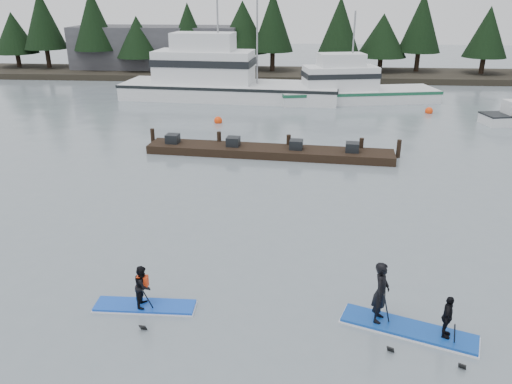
# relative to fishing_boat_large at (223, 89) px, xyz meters

# --- Properties ---
(ground) EXTENTS (160.00, 160.00, 0.00)m
(ground) POSITION_rel_fishing_boat_large_xyz_m (4.69, -30.03, -0.77)
(ground) COLOR slate
(ground) RESTS_ON ground
(far_shore) EXTENTS (70.00, 8.00, 0.60)m
(far_shore) POSITION_rel_fishing_boat_large_xyz_m (4.69, 11.97, -0.47)
(far_shore) COLOR #2D281E
(far_shore) RESTS_ON ground
(treeline) EXTENTS (60.00, 4.00, 8.00)m
(treeline) POSITION_rel_fishing_boat_large_xyz_m (4.69, 11.97, -0.77)
(treeline) COLOR black
(treeline) RESTS_ON ground
(waterfront_building) EXTENTS (18.00, 6.00, 5.00)m
(waterfront_building) POSITION_rel_fishing_boat_large_xyz_m (-9.31, 13.97, 1.73)
(waterfront_building) COLOR #4C4C51
(waterfront_building) RESTS_ON ground
(fishing_boat_large) EXTENTS (18.36, 6.50, 10.12)m
(fishing_boat_large) POSITION_rel_fishing_boat_large_xyz_m (0.00, 0.00, 0.00)
(fishing_boat_large) COLOR white
(fishing_boat_large) RESTS_ON ground
(fishing_boat_medium) EXTENTS (13.40, 6.20, 7.91)m
(fishing_boat_medium) POSITION_rel_fishing_boat_large_xyz_m (10.84, -0.42, -0.22)
(fishing_boat_medium) COLOR white
(fishing_boat_medium) RESTS_ON ground
(floating_dock) EXTENTS (13.63, 3.02, 0.45)m
(floating_dock) POSITION_rel_fishing_boat_large_xyz_m (4.74, -15.79, -0.55)
(floating_dock) COLOR black
(floating_dock) RESTS_ON ground
(buoy_b) EXTENTS (0.56, 0.56, 0.56)m
(buoy_b) POSITION_rel_fishing_boat_large_xyz_m (0.84, -8.61, -0.77)
(buoy_b) COLOR #FF400C
(buoy_b) RESTS_ON ground
(buoy_c) EXTENTS (0.57, 0.57, 0.57)m
(buoy_c) POSITION_rel_fishing_boat_large_xyz_m (16.10, -4.39, -0.77)
(buoy_c) COLOR #FF400C
(buoy_c) RESTS_ON ground
(paddleboard_solo) EXTENTS (2.85, 1.02, 1.82)m
(paddleboard_solo) POSITION_rel_fishing_boat_large_xyz_m (2.02, -30.41, -0.29)
(paddleboard_solo) COLOR blue
(paddleboard_solo) RESTS_ON ground
(paddleboard_duo) EXTENTS (3.55, 1.97, 2.35)m
(paddleboard_duo) POSITION_rel_fishing_boat_large_xyz_m (9.15, -30.84, -0.16)
(paddleboard_duo) COLOR #1143A3
(paddleboard_duo) RESTS_ON ground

